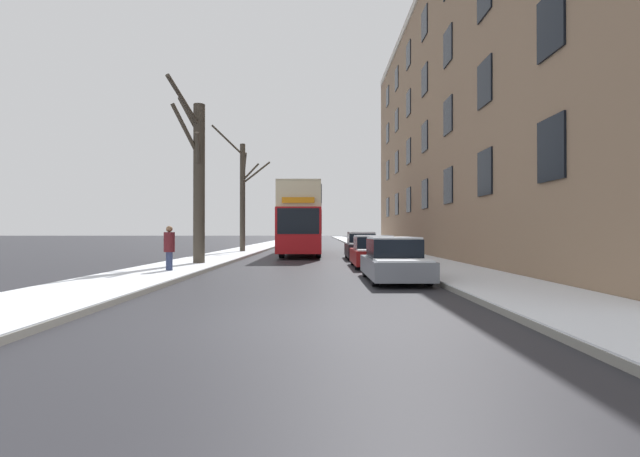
# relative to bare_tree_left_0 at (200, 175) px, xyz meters

# --- Properties ---
(ground_plane) EXTENTS (320.00, 320.00, 0.00)m
(ground_plane) POSITION_rel_bare_tree_left_0_xyz_m (5.08, -12.00, -4.14)
(ground_plane) COLOR #28282D
(sidewalk_left) EXTENTS (3.10, 130.00, 0.16)m
(sidewalk_left) POSITION_rel_bare_tree_left_0_xyz_m (-0.37, 41.00, -4.06)
(sidewalk_left) COLOR gray
(sidewalk_left) RESTS_ON ground
(sidewalk_right) EXTENTS (3.10, 130.00, 0.16)m
(sidewalk_right) POSITION_rel_bare_tree_left_0_xyz_m (10.53, 41.00, -4.06)
(sidewalk_right) COLOR gray
(sidewalk_right) RESTS_ON ground
(terrace_facade_right) EXTENTS (9.10, 38.32, 17.72)m
(terrace_facade_right) POSITION_rel_bare_tree_left_0_xyz_m (16.57, 7.06, 4.72)
(terrace_facade_right) COLOR #8C7056
(terrace_facade_right) RESTS_ON ground
(bare_tree_left_0) EXTENTS (1.38, 4.77, 7.91)m
(bare_tree_left_0) POSITION_rel_bare_tree_left_0_xyz_m (0.00, 0.00, 0.00)
(bare_tree_left_0) COLOR #423A30
(bare_tree_left_0) RESTS_ON ground
(bare_tree_left_1) EXTENTS (3.76, 2.96, 8.90)m
(bare_tree_left_1) POSITION_rel_bare_tree_left_0_xyz_m (-0.06, 11.60, 0.18)
(bare_tree_left_1) COLOR #423A30
(bare_tree_left_1) RESTS_ON ground
(double_decker_bus) EXTENTS (2.60, 11.69, 4.50)m
(double_decker_bus) POSITION_rel_bare_tree_left_0_xyz_m (4.35, 9.92, -1.59)
(double_decker_bus) COLOR red
(double_decker_bus) RESTS_ON ground
(parked_car_0) EXTENTS (1.76, 4.11, 1.40)m
(parked_car_0) POSITION_rel_bare_tree_left_0_xyz_m (7.91, -5.75, -3.50)
(parked_car_0) COLOR slate
(parked_car_0) RESTS_ON ground
(parked_car_1) EXTENTS (1.84, 3.94, 1.41)m
(parked_car_1) POSITION_rel_bare_tree_left_0_xyz_m (7.91, -0.47, -3.49)
(parked_car_1) COLOR maroon
(parked_car_1) RESTS_ON ground
(parked_car_2) EXTENTS (1.71, 3.93, 1.56)m
(parked_car_2) POSITION_rel_bare_tree_left_0_xyz_m (7.91, 5.11, -3.43)
(parked_car_2) COLOR black
(parked_car_2) RESTS_ON ground
(pedestrian_left_sidewalk) EXTENTS (0.39, 0.39, 1.79)m
(pedestrian_left_sidewalk) POSITION_rel_bare_tree_left_0_xyz_m (0.04, -3.76, -3.16)
(pedestrian_left_sidewalk) COLOR navy
(pedestrian_left_sidewalk) RESTS_ON ground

